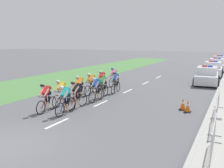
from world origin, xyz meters
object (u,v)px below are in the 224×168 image
traffic_cone_near (188,106)px  crowd_barrier_middle (216,115)px  cyclist_eleventh (114,77)px  police_car_nearest (207,76)px  police_car_furthest (220,62)px  crowd_barrier_front (213,139)px  cyclist_lead (46,97)px  cyclist_eighth (103,86)px  cyclist_seventh (91,84)px  police_car_second (213,69)px  cyclist_tenth (116,82)px  cyclist_third (61,92)px  police_car_third (217,65)px  cyclist_sixth (96,89)px  cyclist_second (65,99)px  cyclist_fifth (80,87)px  cyclist_fourth (77,94)px  traffic_cone_mid (183,104)px  cyclist_ninth (102,80)px

traffic_cone_near → crowd_barrier_middle: bearing=-55.0°
cyclist_eleventh → police_car_nearest: bearing=34.7°
police_car_furthest → crowd_barrier_front: bearing=-86.8°
cyclist_lead → crowd_barrier_front: bearing=-11.2°
cyclist_eighth → crowd_barrier_middle: (7.03, -3.05, -0.14)m
cyclist_seventh → police_car_second: (6.54, 13.79, -0.11)m
cyclist_tenth → crowd_barrier_front: bearing=-46.8°
cyclist_third → police_car_second: bearing=69.1°
cyclist_lead → police_car_third: size_ratio=0.38×
crowd_barrier_middle → cyclist_eleventh: bearing=139.4°
cyclist_tenth → cyclist_sixth: bearing=-89.1°
cyclist_second → police_car_third: police_car_third is taller
cyclist_third → police_car_furthest: bearing=76.8°
police_car_nearest → crowd_barrier_middle: 11.69m
cyclist_fifth → police_car_third: size_ratio=0.38×
cyclist_second → cyclist_tenth: 5.77m
cyclist_fourth → crowd_barrier_middle: size_ratio=0.74×
cyclist_seventh → cyclist_eleventh: 3.59m
police_car_furthest → traffic_cone_mid: police_car_furthest is taller
cyclist_tenth → cyclist_eleventh: size_ratio=1.00×
police_car_furthest → crowd_barrier_middle: bearing=-86.7°
cyclist_lead → traffic_cone_near: 7.35m
cyclist_ninth → police_car_second: police_car_second is taller
traffic_cone_near → cyclist_eleventh: bearing=143.9°
cyclist_fifth → cyclist_eleventh: 4.96m
cyclist_lead → cyclist_tenth: 5.98m
cyclist_eleventh → police_car_second: size_ratio=0.38×
police_car_nearest → police_car_second: same height
cyclist_third → cyclist_eighth: bearing=69.5°
cyclist_eleventh → crowd_barrier_middle: cyclist_eleventh is taller
police_car_third → police_car_second: bearing=-90.0°
cyclist_eighth → traffic_cone_near: size_ratio=2.69×
cyclist_sixth → cyclist_ninth: bearing=113.2°
cyclist_lead → cyclist_third: same height
cyclist_fifth → police_car_second: police_car_second is taller
crowd_barrier_front → police_car_third: bearing=93.9°
cyclist_second → cyclist_sixth: (0.02, 3.02, 0.00)m
cyclist_fourth → crowd_barrier_front: size_ratio=0.74×
cyclist_third → cyclist_tenth: (1.20, 4.54, 0.00)m
police_car_furthest → traffic_cone_mid: (-0.22, -25.51, -0.37)m
police_car_furthest → police_car_nearest: bearing=-90.0°
cyclist_eighth → cyclist_ninth: (-1.14, 1.95, 0.00)m
cyclist_eleventh → crowd_barrier_middle: size_ratio=0.74×
traffic_cone_mid → police_car_furthest: bearing=89.5°
cyclist_lead → police_car_third: (6.44, 23.59, -0.11)m
cyclist_seventh → cyclist_eighth: (1.10, -0.37, 0.00)m
cyclist_third → cyclist_tenth: 4.70m
cyclist_tenth → police_car_nearest: bearing=52.3°
cyclist_seventh → cyclist_eighth: 1.16m
cyclist_eighth → cyclist_seventh: bearing=161.5°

